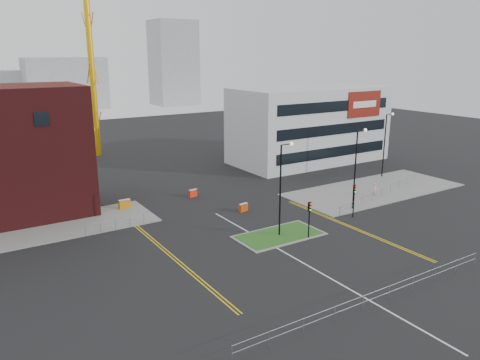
{
  "coord_description": "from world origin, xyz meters",
  "views": [
    {
      "loc": [
        -24.09,
        -25.89,
        17.2
      ],
      "look_at": [
        0.04,
        12.06,
        5.0
      ],
      "focal_mm": 35.0,
      "sensor_mm": 36.0,
      "label": 1
    }
  ],
  "objects": [
    {
      "name": "ground",
      "position": [
        0.0,
        0.0,
        0.0
      ],
      "size": [
        200.0,
        200.0,
        0.0
      ],
      "primitive_type": "plane",
      "color": "black",
      "rests_on": "ground"
    },
    {
      "name": "yellow_left_b",
      "position": [
        -8.7,
        10.0,
        0.01
      ],
      "size": [
        0.12,
        24.0,
        0.01
      ],
      "primitive_type": "cube",
      "color": "gold",
      "rests_on": "ground"
    },
    {
      "name": "yellow_right_b",
      "position": [
        9.8,
        6.0,
        0.01
      ],
      "size": [
        0.12,
        20.0,
        0.01
      ],
      "primitive_type": "cube",
      "color": "gold",
      "rests_on": "ground"
    },
    {
      "name": "pedestrian",
      "position": [
        19.64,
        11.83,
        0.89
      ],
      "size": [
        0.77,
        0.64,
        1.79
      ],
      "primitive_type": "imported",
      "rotation": [
        0.0,
        0.0,
        0.39
      ],
      "color": "#F49EB9",
      "rests_on": "ground"
    },
    {
      "name": "skyline_b",
      "position": [
        10.0,
        130.0,
        8.0
      ],
      "size": [
        24.0,
        12.0,
        16.0
      ],
      "primitive_type": "cube",
      "color": "gray",
      "rests_on": "ground"
    },
    {
      "name": "traffic_light_right",
      "position": [
        12.0,
        7.98,
        2.57
      ],
      "size": [
        0.28,
        0.33,
        3.65
      ],
      "color": "black",
      "rests_on": "ground"
    },
    {
      "name": "streetlamp_right_near",
      "position": [
        14.22,
        10.0,
        5.41
      ],
      "size": [
        1.46,
        0.36,
        9.18
      ],
      "color": "black",
      "rests_on": "ground"
    },
    {
      "name": "streetlamp_right_far",
      "position": [
        28.22,
        18.0,
        5.41
      ],
      "size": [
        1.46,
        0.36,
        9.18
      ],
      "color": "black",
      "rests_on": "ground"
    },
    {
      "name": "streetlamp_island",
      "position": [
        2.22,
        8.0,
        5.41
      ],
      "size": [
        1.46,
        0.36,
        9.18
      ],
      "color": "black",
      "rests_on": "ground"
    },
    {
      "name": "skyline_c",
      "position": [
        45.0,
        125.0,
        14.0
      ],
      "size": [
        14.0,
        12.0,
        28.0
      ],
      "primitive_type": "cube",
      "color": "gray",
      "rests_on": "ground"
    },
    {
      "name": "traffic_light_island",
      "position": [
        4.0,
        5.98,
        2.57
      ],
      "size": [
        0.28,
        0.33,
        3.65
      ],
      "color": "black",
      "rests_on": "ground"
    },
    {
      "name": "railing_right",
      "position": [
        20.5,
        11.5,
        0.78
      ],
      "size": [
        19.05,
        5.05,
        1.1
      ],
      "color": "gray",
      "rests_on": "ground"
    },
    {
      "name": "pavement_right",
      "position": [
        22.0,
        14.0,
        0.06
      ],
      "size": [
        24.0,
        10.0,
        0.12
      ],
      "primitive_type": "cube",
      "color": "slate",
      "rests_on": "ground"
    },
    {
      "name": "grass_island",
      "position": [
        2.0,
        8.0,
        0.06
      ],
      "size": [
        8.0,
        4.0,
        0.12
      ],
      "primitive_type": "cube",
      "color": "#24501A",
      "rests_on": "ground"
    },
    {
      "name": "yellow_left_a",
      "position": [
        -9.0,
        10.0,
        0.01
      ],
      "size": [
        0.12,
        24.0,
        0.01
      ],
      "primitive_type": "cube",
      "color": "gold",
      "rests_on": "ground"
    },
    {
      "name": "centre_line",
      "position": [
        0.0,
        2.0,
        0.01
      ],
      "size": [
        0.15,
        30.0,
        0.01
      ],
      "primitive_type": "cube",
      "color": "silver",
      "rests_on": "ground"
    },
    {
      "name": "railing_left",
      "position": [
        -11.0,
        18.0,
        0.74
      ],
      "size": [
        6.05,
        0.05,
        1.1
      ],
      "color": "gray",
      "rests_on": "ground"
    },
    {
      "name": "island_kerb",
      "position": [
        2.0,
        8.0,
        0.04
      ],
      "size": [
        8.6,
        4.6,
        0.08
      ],
      "primitive_type": "cube",
      "color": "slate",
      "rests_on": "ground"
    },
    {
      "name": "barrier_right",
      "position": [
        0.73,
        24.0,
        0.51
      ],
      "size": [
        1.17,
        0.57,
        0.95
      ],
      "color": "#F82A0D",
      "rests_on": "ground"
    },
    {
      "name": "barrier_left",
      "position": [
        -8.0,
        24.0,
        0.6
      ],
      "size": [
        1.34,
        0.51,
        1.11
      ],
      "color": "#C6720B",
      "rests_on": "ground"
    },
    {
      "name": "yellow_right_a",
      "position": [
        9.5,
        6.0,
        0.01
      ],
      "size": [
        0.12,
        20.0,
        0.01
      ],
      "primitive_type": "cube",
      "color": "gold",
      "rests_on": "ground"
    },
    {
      "name": "office_block",
      "position": [
        26.01,
        31.97,
        6.0
      ],
      "size": [
        25.0,
        12.2,
        12.0
      ],
      "color": "silver",
      "rests_on": "ground"
    },
    {
      "name": "barrier_mid",
      "position": [
        3.0,
        16.0,
        0.5
      ],
      "size": [
        1.15,
        0.57,
        0.92
      ],
      "color": "#CE410B",
      "rests_on": "ground"
    },
    {
      "name": "pavement_left",
      "position": [
        -20.0,
        22.0,
        0.06
      ],
      "size": [
        28.0,
        8.0,
        0.12
      ],
      "primitive_type": "cube",
      "color": "slate",
      "rests_on": "ground"
    },
    {
      "name": "railing_front",
      "position": [
        0.0,
        -6.0,
        0.78
      ],
      "size": [
        24.05,
        0.05,
        1.1
      ],
      "color": "gray",
      "rests_on": "ground"
    },
    {
      "name": "skyline_d",
      "position": [
        -8.0,
        140.0,
        6.0
      ],
      "size": [
        30.0,
        12.0,
        12.0
      ],
      "primitive_type": "cube",
      "color": "gray",
      "rests_on": "ground"
    }
  ]
}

